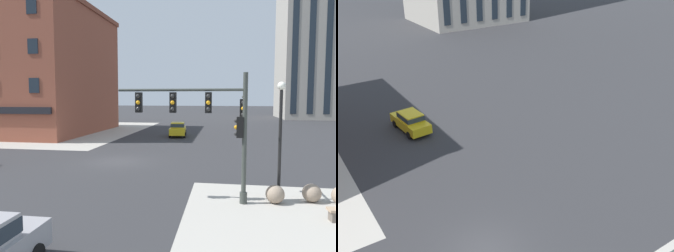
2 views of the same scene
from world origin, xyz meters
TOP-DOWN VIEW (x-y plane):
  - ground_plane at (0.00, 0.00)m, footprint 320.00×320.00m
  - sidewalk_far_corner at (-20.00, 20.00)m, footprint 32.00×32.00m
  - traffic_signal_main at (7.11, -7.94)m, footprint 5.74×2.09m
  - bollard_sphere_curb_a at (9.77, -7.86)m, footprint 0.81×0.81m
  - bollard_sphere_curb_b at (11.40, -7.41)m, footprint 0.81×0.81m
  - street_lamp_corner_near at (10.00, -7.34)m, footprint 0.36×0.36m
  - car_main_southbound_far at (2.17, 15.82)m, footprint 2.17×4.53m
  - storefront_block_near_corner at (-18.12, 17.81)m, footprint 18.61×20.08m

SIDE VIEW (x-z plane):
  - ground_plane at x=0.00m, z-range 0.00..0.00m
  - sidewalk_far_corner at x=-20.00m, z-range -0.01..0.01m
  - bollard_sphere_curb_a at x=9.77m, z-range 0.00..0.81m
  - bollard_sphere_curb_b at x=11.40m, z-range 0.00..0.81m
  - car_main_southbound_far at x=2.17m, z-range 0.08..1.76m
  - street_lamp_corner_near at x=10.00m, z-range 0.68..5.98m
  - traffic_signal_main at x=7.11m, z-range 0.78..6.44m
  - storefront_block_near_corner at x=-18.12m, z-range 0.01..16.09m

